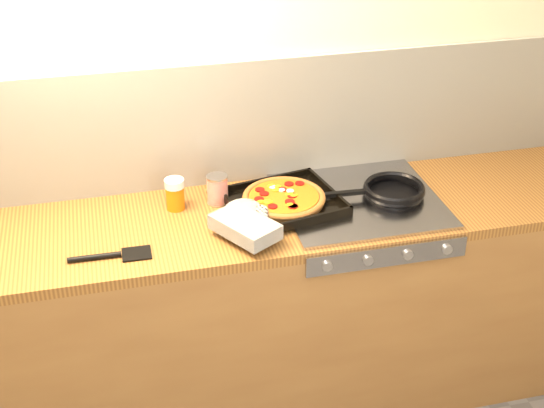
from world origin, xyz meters
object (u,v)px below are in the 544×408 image
object	(u,v)px
frying_pan	(393,191)
tomato_can	(217,189)
pizza_on_tray	(272,206)
juice_glass	(175,194)

from	to	relation	value
frying_pan	tomato_can	size ratio (longest dim) A/B	3.50
pizza_on_tray	juice_glass	distance (m)	0.37
pizza_on_tray	frying_pan	distance (m)	0.48
pizza_on_tray	juice_glass	size ratio (longest dim) A/B	4.39
frying_pan	tomato_can	world-z (taller)	tomato_can
tomato_can	juice_glass	bearing A→B (deg)	-177.83
tomato_can	juice_glass	distance (m)	0.16
juice_glass	tomato_can	bearing A→B (deg)	2.17
pizza_on_tray	frying_pan	size ratio (longest dim) A/B	1.34
pizza_on_tray	tomato_can	distance (m)	0.23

